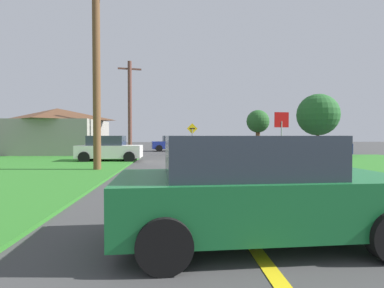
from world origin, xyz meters
name	(u,v)px	position (x,y,z in m)	size (l,w,h in m)	color
ground_plane	(193,163)	(0.00, 0.00, 0.00)	(120.00, 120.00, 0.00)	#404040
lane_stripe_center	(209,185)	(0.00, -8.00, 0.01)	(0.20, 14.00, 0.01)	yellow
stop_sign	(282,128)	(4.53, -2.16, 2.03)	(0.80, 0.13, 2.86)	#9EA0A8
car_approaching_junction	(173,143)	(-1.22, 14.15, 0.80)	(4.37, 2.41, 1.62)	navy
car_behind_on_main_road	(254,189)	(0.08, -13.18, 0.81)	(4.36, 2.32, 1.62)	#196B33
parked_car_near_building	(109,149)	(-5.15, 1.40, 0.80)	(3.89, 2.11, 1.62)	white
car_on_crossroad	(330,146)	(11.45, 5.89, 0.80)	(2.00, 4.05, 1.62)	navy
utility_pole_near	(96,71)	(-4.64, -3.66, 4.56)	(1.80, 0.35, 8.94)	brown
utility_pole_mid	(130,108)	(-4.52, 6.08, 3.81)	(1.79, 0.49, 7.39)	brown
direction_sign	(192,135)	(0.44, 7.59, 1.66)	(0.90, 0.10, 2.67)	slate
oak_tree_left	(258,122)	(8.09, 14.76, 3.13)	(2.47, 2.47, 4.43)	brown
pine_tree_center	(318,115)	(13.10, 11.27, 3.68)	(4.10, 4.10, 5.74)	brown
barn	(58,132)	(-11.03, 8.81, 1.98)	(7.52, 6.44, 3.96)	gray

